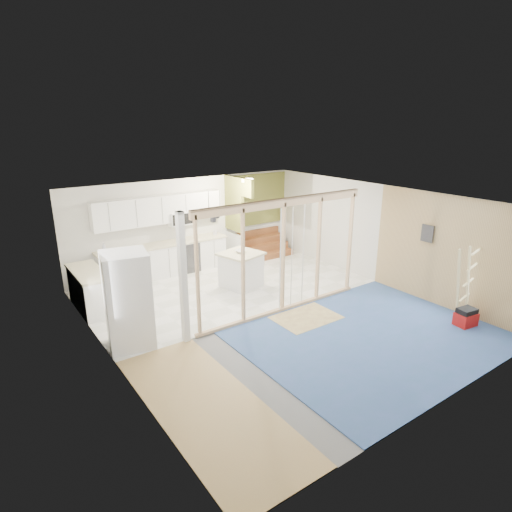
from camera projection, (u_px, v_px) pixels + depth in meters
room at (272, 259)px, 9.16m from camera, size 7.01×8.01×2.61m
floor_overlays at (272, 312)px, 9.65m from camera, size 7.00×8.00×0.03m
stud_frame at (263, 248)px, 8.94m from camera, size 4.66×0.14×2.60m
base_cabinets at (145, 268)px, 11.15m from camera, size 4.45×2.24×0.93m
upper_cabinets at (162, 210)px, 11.51m from camera, size 3.60×0.41×0.85m
green_partition at (253, 228)px, 13.24m from camera, size 2.25×1.51×2.60m
pot_rack at (215, 214)px, 10.25m from camera, size 0.52×0.52×0.72m
sheathing_panel at (451, 254)px, 9.52m from camera, size 0.02×4.00×2.60m
electrical_panel at (427, 233)px, 9.85m from camera, size 0.04×0.30×0.40m
ceiling_light at (247, 180)px, 11.89m from camera, size 0.32×0.32×0.08m
fridge at (128, 301)px, 7.96m from camera, size 0.95×0.93×1.88m
island at (241, 270)px, 10.99m from camera, size 1.15×1.15×0.92m
bowl at (241, 251)px, 10.88m from camera, size 0.31×0.31×0.06m
soap_bottle_a at (104, 248)px, 10.73m from camera, size 0.13×0.13×0.29m
soap_bottle_b at (215, 232)px, 12.49m from camera, size 0.12×0.12×0.19m
toolbox at (466, 318)px, 8.97m from camera, size 0.46×0.37×0.40m
ladder at (464, 285)px, 8.90m from camera, size 0.92×0.07×1.71m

